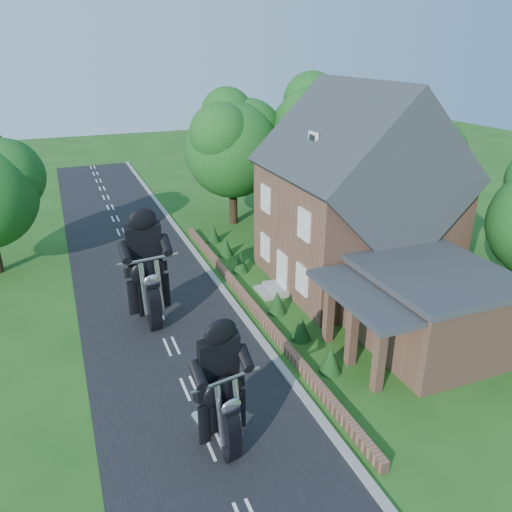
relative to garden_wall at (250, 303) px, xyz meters
name	(u,v)px	position (x,y,z in m)	size (l,w,h in m)	color
ground	(190,389)	(-4.30, -5.00, -0.20)	(120.00, 120.00, 0.00)	#1E4D15
road	(190,388)	(-4.30, -5.00, -0.19)	(7.00, 80.00, 0.02)	black
kerb	(280,365)	(-0.65, -5.00, -0.14)	(0.30, 80.00, 0.12)	gray
garden_wall	(250,303)	(0.00, 0.00, 0.00)	(0.30, 22.00, 0.40)	#8C5E47
house	(356,201)	(6.19, 1.00, 4.14)	(9.54, 8.64, 10.24)	#8C5E47
annex	(428,308)	(5.57, -5.80, 1.57)	(7.05, 5.94, 3.44)	#8C5E47
tree_house_right	(422,164)	(12.35, 3.62, 4.99)	(6.51, 6.00, 8.40)	black
tree_behind_house	(324,130)	(9.88, 11.14, 6.03)	(7.81, 7.20, 10.08)	black
tree_behind_left	(238,141)	(3.86, 12.13, 5.53)	(6.94, 6.40, 9.16)	black
shrub_a	(331,360)	(1.00, -6.00, 0.35)	(0.90, 0.90, 1.10)	black
shrub_b	(301,328)	(1.00, -3.50, 0.35)	(0.90, 0.90, 1.10)	black
shrub_c	(277,302)	(1.00, -1.00, 0.35)	(0.90, 0.90, 1.10)	black
shrub_d	(240,262)	(1.00, 4.00, 0.35)	(0.90, 0.90, 1.10)	black
shrub_e	(226,247)	(1.00, 6.50, 0.35)	(0.90, 0.90, 1.10)	black
shrub_f	(213,233)	(1.00, 9.00, 0.35)	(0.90, 0.90, 1.10)	black
motorcycle_lead	(221,430)	(-4.13, -8.21, 0.50)	(0.38, 1.50, 1.40)	black
motorcycle_follow	(149,307)	(-4.72, 0.27, 0.62)	(0.45, 1.76, 1.64)	black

